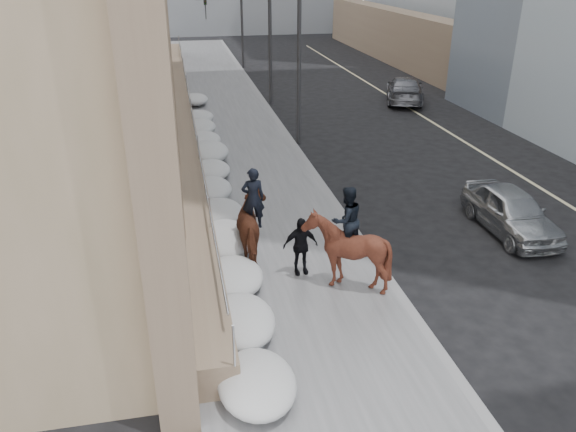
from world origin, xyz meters
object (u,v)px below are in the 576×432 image
object	(u,v)px
car_silver	(511,211)
car_grey	(405,89)
mounted_horse_left	(255,224)
pedestrian	(300,246)
mounted_horse_right	(346,247)

from	to	relation	value
car_silver	car_grey	bearing A→B (deg)	79.38
mounted_horse_left	pedestrian	size ratio (longest dim) A/B	1.63
pedestrian	car_grey	bearing A→B (deg)	58.22
mounted_horse_left	car_grey	size ratio (longest dim) A/B	0.51
mounted_horse_left	mounted_horse_right	world-z (taller)	mounted_horse_right
mounted_horse_right	car_silver	xyz separation A→B (m)	(5.96, 2.24, -0.54)
car_silver	mounted_horse_right	bearing A→B (deg)	-158.61
mounted_horse_right	car_grey	world-z (taller)	mounted_horse_right
mounted_horse_right	car_silver	size ratio (longest dim) A/B	0.66
mounted_horse_left	mounted_horse_right	bearing A→B (deg)	135.25
car_grey	pedestrian	bearing A→B (deg)	80.70
pedestrian	mounted_horse_right	bearing A→B (deg)	-43.87
mounted_horse_left	pedestrian	world-z (taller)	mounted_horse_left
mounted_horse_left	car_grey	bearing A→B (deg)	-123.78
car_grey	mounted_horse_right	bearing A→B (deg)	84.07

